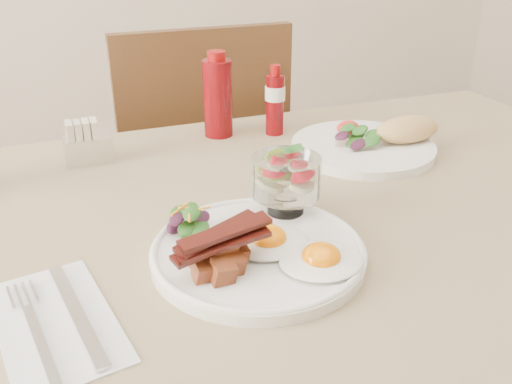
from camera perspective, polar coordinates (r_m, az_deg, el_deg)
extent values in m
cylinder|color=#53341A|center=(1.63, 17.96, -4.89)|extent=(0.06, 0.06, 0.71)
cube|color=#53341A|center=(0.89, 5.01, -2.88)|extent=(1.30, 0.85, 0.04)
cube|color=#9B895F|center=(0.88, 5.06, -1.68)|extent=(1.33, 0.88, 0.00)
cylinder|color=#53341A|center=(1.58, -10.87, -10.61)|extent=(0.04, 0.04, 0.45)
cylinder|color=#53341A|center=(1.66, 1.52, -8.14)|extent=(0.04, 0.04, 0.45)
cylinder|color=#53341A|center=(1.88, -12.96, -4.35)|extent=(0.04, 0.04, 0.45)
cylinder|color=#53341A|center=(1.95, -2.47, -2.54)|extent=(0.04, 0.04, 0.45)
cube|color=#53341A|center=(1.64, -6.60, 0.94)|extent=(0.42, 0.42, 0.03)
cube|color=#53341A|center=(1.37, -4.95, 6.50)|extent=(0.42, 0.03, 0.46)
cylinder|color=white|center=(0.75, 0.20, -6.15)|extent=(0.28, 0.28, 0.02)
ellipsoid|color=white|center=(0.71, 6.53, -6.80)|extent=(0.13, 0.12, 0.01)
ellipsoid|color=orange|center=(0.71, 6.55, -6.35)|extent=(0.05, 0.05, 0.03)
ellipsoid|color=white|center=(0.75, 1.21, -4.97)|extent=(0.13, 0.12, 0.01)
ellipsoid|color=orange|center=(0.74, 1.21, -4.53)|extent=(0.05, 0.05, 0.03)
cube|color=brown|center=(0.70, -4.38, -6.70)|extent=(0.03, 0.03, 0.02)
cube|color=brown|center=(0.69, -2.44, -7.14)|extent=(0.03, 0.03, 0.03)
cube|color=brown|center=(0.68, -5.26, -7.93)|extent=(0.03, 0.03, 0.02)
cube|color=brown|center=(0.71, -1.96, -6.18)|extent=(0.03, 0.03, 0.02)
cube|color=brown|center=(0.67, -3.34, -7.96)|extent=(0.03, 0.03, 0.03)
cube|color=brown|center=(0.70, -5.72, -6.67)|extent=(0.03, 0.03, 0.02)
cube|color=brown|center=(0.69, -3.05, -5.52)|extent=(0.03, 0.03, 0.02)
cube|color=#4D150C|center=(0.68, -3.91, -5.28)|extent=(0.12, 0.05, 0.01)
cube|color=#4D150C|center=(0.67, -3.27, -5.16)|extent=(0.12, 0.03, 0.01)
cube|color=#4D150C|center=(0.68, -3.81, -4.14)|extent=(0.12, 0.06, 0.01)
cube|color=#4D150C|center=(0.67, -3.08, -4.00)|extent=(0.12, 0.04, 0.01)
ellipsoid|color=#194C14|center=(0.78, -6.71, -3.74)|extent=(0.04, 0.04, 0.01)
ellipsoid|color=#194C14|center=(0.79, -6.02, -2.90)|extent=(0.04, 0.03, 0.01)
ellipsoid|color=#310F23|center=(0.78, -8.10, -3.43)|extent=(0.03, 0.03, 0.01)
ellipsoid|color=#194C14|center=(0.77, -5.72, -3.66)|extent=(0.04, 0.03, 0.01)
ellipsoid|color=#194C14|center=(0.76, -6.92, -3.60)|extent=(0.04, 0.03, 0.01)
ellipsoid|color=#310F23|center=(0.78, -5.43, -2.56)|extent=(0.03, 0.03, 0.01)
ellipsoid|color=#194C14|center=(0.78, -7.72, -2.11)|extent=(0.04, 0.03, 0.01)
ellipsoid|color=#194C14|center=(0.79, -6.65, -1.69)|extent=(0.03, 0.03, 0.01)
ellipsoid|color=#310F23|center=(0.76, -7.94, -2.71)|extent=(0.03, 0.03, 0.01)
ellipsoid|color=#194C14|center=(0.76, -6.40, -2.13)|extent=(0.04, 0.03, 0.01)
cylinder|color=orange|center=(0.77, -6.60, -1.63)|extent=(0.03, 0.02, 0.01)
cylinder|color=orange|center=(0.77, -7.66, -1.74)|extent=(0.03, 0.02, 0.01)
cylinder|color=orange|center=(0.77, -5.88, -1.77)|extent=(0.04, 0.01, 0.01)
cylinder|color=orange|center=(0.76, -6.70, -2.20)|extent=(0.01, 0.04, 0.01)
cylinder|color=white|center=(0.83, 2.96, -1.52)|extent=(0.05, 0.05, 0.01)
cylinder|color=white|center=(0.82, 2.98, -0.69)|extent=(0.02, 0.02, 0.02)
cylinder|color=white|center=(0.81, 3.04, 1.59)|extent=(0.10, 0.10, 0.06)
cylinder|color=#F8EAAF|center=(0.82, 2.05, 1.14)|extent=(0.03, 0.03, 0.01)
cylinder|color=#F8EAAF|center=(0.80, 4.16, 0.95)|extent=(0.03, 0.03, 0.01)
cylinder|color=#F8EAAF|center=(0.82, 3.14, 1.96)|extent=(0.03, 0.03, 0.01)
cylinder|color=#80B838|center=(0.81, 2.24, 2.99)|extent=(0.04, 0.04, 0.01)
cone|color=red|center=(0.79, 4.08, 2.58)|extent=(0.03, 0.03, 0.03)
cone|color=red|center=(0.79, 1.96, 3.08)|extent=(0.03, 0.03, 0.03)
cone|color=red|center=(0.81, 3.36, 3.92)|extent=(0.03, 0.03, 0.03)
ellipsoid|color=#32772B|center=(0.79, 3.43, 4.25)|extent=(0.02, 0.01, 0.00)
ellipsoid|color=#32772B|center=(0.79, 4.08, 4.45)|extent=(0.02, 0.01, 0.00)
cylinder|color=white|center=(1.10, 10.61, 4.39)|extent=(0.27, 0.27, 0.02)
ellipsoid|color=#194C14|center=(1.08, 9.88, 4.84)|extent=(0.05, 0.04, 0.01)
ellipsoid|color=#194C14|center=(1.11, 10.02, 5.63)|extent=(0.04, 0.03, 0.01)
ellipsoid|color=#310F23|center=(1.06, 10.19, 4.69)|extent=(0.04, 0.03, 0.01)
ellipsoid|color=#194C14|center=(1.07, 11.48, 5.05)|extent=(0.04, 0.04, 0.01)
ellipsoid|color=#194C14|center=(1.10, 11.57, 5.67)|extent=(0.04, 0.03, 0.01)
ellipsoid|color=#310F23|center=(1.07, 8.60, 5.57)|extent=(0.04, 0.03, 0.01)
ellipsoid|color=#194C14|center=(1.09, 10.37, 6.09)|extent=(0.04, 0.03, 0.01)
ellipsoid|color=#194C14|center=(1.10, 9.15, 6.33)|extent=(0.04, 0.03, 0.01)
ellipsoid|color=red|center=(1.12, 9.17, 6.12)|extent=(0.05, 0.04, 0.03)
ellipsoid|color=tan|center=(1.12, 14.92, 6.21)|extent=(0.14, 0.09, 0.05)
cylinder|color=#5D0509|center=(1.14, -3.84, 9.29)|extent=(0.06, 0.06, 0.15)
cylinder|color=maroon|center=(1.12, -3.97, 13.44)|extent=(0.04, 0.04, 0.02)
cylinder|color=#5D0509|center=(1.15, 1.90, 8.67)|extent=(0.04, 0.04, 0.12)
cylinder|color=white|center=(1.15, 1.91, 9.86)|extent=(0.04, 0.04, 0.03)
cylinder|color=maroon|center=(1.14, 1.95, 12.05)|extent=(0.02, 0.02, 0.02)
cube|color=silver|center=(1.07, -16.39, 4.12)|extent=(0.08, 0.05, 0.05)
cube|color=#CCB890|center=(1.06, -18.09, 5.30)|extent=(0.01, 0.04, 0.05)
cube|color=#CCB890|center=(1.06, -17.33, 5.41)|extent=(0.01, 0.04, 0.05)
cube|color=#CCB890|center=(1.06, -16.58, 5.53)|extent=(0.01, 0.04, 0.05)
cube|color=#CCB890|center=(1.06, -15.82, 5.64)|extent=(0.01, 0.04, 0.05)
cube|color=white|center=(0.68, -19.43, -12.17)|extent=(0.15, 0.23, 0.00)
cube|color=silver|center=(0.68, -17.52, -11.37)|extent=(0.05, 0.20, 0.00)
cube|color=silver|center=(0.65, -20.72, -13.94)|extent=(0.04, 0.14, 0.00)
cube|color=silver|center=(0.73, -23.31, -9.71)|extent=(0.01, 0.05, 0.00)
cube|color=silver|center=(0.73, -22.64, -9.54)|extent=(0.01, 0.05, 0.00)
cube|color=silver|center=(0.73, -21.97, -9.38)|extent=(0.01, 0.05, 0.00)
cube|color=silver|center=(0.73, -21.31, -9.22)|extent=(0.01, 0.05, 0.00)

